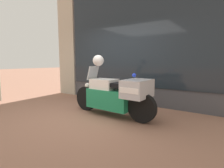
# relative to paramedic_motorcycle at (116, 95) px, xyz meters

# --- Properties ---
(ground_plane) EXTENTS (60.00, 60.00, 0.00)m
(ground_plane) POSITION_rel_paramedic_motorcycle_xyz_m (-0.69, -0.42, -0.53)
(ground_plane) COLOR #8E604C
(shop_building) EXTENTS (5.93, 0.55, 4.07)m
(shop_building) POSITION_rel_paramedic_motorcycle_xyz_m (-1.07, 1.58, 1.52)
(shop_building) COLOR #424247
(shop_building) RESTS_ON ground
(window_display) EXTENTS (4.64, 0.30, 2.04)m
(window_display) POSITION_rel_paramedic_motorcycle_xyz_m (-0.34, 1.61, -0.05)
(window_display) COLOR slate
(window_display) RESTS_ON ground
(paramedic_motorcycle) EXTENTS (2.28, 0.72, 1.18)m
(paramedic_motorcycle) POSITION_rel_paramedic_motorcycle_xyz_m (0.00, 0.00, 0.00)
(paramedic_motorcycle) COLOR black
(paramedic_motorcycle) RESTS_ON ground
(white_helmet) EXTENTS (0.27, 0.27, 0.27)m
(white_helmet) POSITION_rel_paramedic_motorcycle_xyz_m (-0.54, 0.02, 0.79)
(white_helmet) COLOR white
(white_helmet) RESTS_ON paramedic_motorcycle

